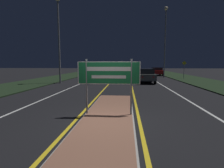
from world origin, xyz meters
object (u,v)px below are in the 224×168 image
object	(u,v)px
streetlight_left_near	(58,25)
warning_sign	(184,68)
car_approaching_1	(96,71)
car_receding_0	(146,75)
highway_sign	(109,75)
car_approaching_0	(101,75)
streetlight_right_near	(165,32)
car_receding_1	(157,71)

from	to	relation	value
streetlight_left_near	warning_sign	bearing A→B (deg)	24.05
car_approaching_1	warning_sign	size ratio (longest dim) A/B	1.93
streetlight_left_near	car_receding_0	size ratio (longest dim) A/B	2.17
highway_sign	car_approaching_0	distance (m)	13.94
highway_sign	streetlight_right_near	size ratio (longest dim) A/B	0.23
car_receding_1	car_approaching_0	distance (m)	14.52
highway_sign	streetlight_right_near	distance (m)	22.35
highway_sign	car_approaching_0	size ratio (longest dim) A/B	0.58
car_receding_0	car_receding_1	bearing A→B (deg)	75.64
car_approaching_0	streetlight_right_near	bearing A→B (deg)	38.96
streetlight_left_near	warning_sign	distance (m)	16.99
car_receding_0	car_approaching_0	size ratio (longest dim) A/B	0.99
warning_sign	car_receding_0	bearing A→B (deg)	-137.39
streetlight_left_near	streetlight_right_near	size ratio (longest dim) A/B	0.86
car_receding_0	car_receding_1	world-z (taller)	car_receding_0
car_approaching_1	car_receding_1	bearing A→B (deg)	-15.19
highway_sign	streetlight_left_near	bearing A→B (deg)	119.44
highway_sign	car_receding_1	size ratio (longest dim) A/B	0.58
warning_sign	streetlight_left_near	bearing A→B (deg)	-155.95
car_receding_1	warning_sign	bearing A→B (deg)	-71.83
streetlight_right_near	warning_sign	xyz separation A→B (m)	(2.12, -2.70, -5.29)
streetlight_right_near	car_receding_1	distance (m)	7.70
highway_sign	streetlight_left_near	world-z (taller)	streetlight_left_near
streetlight_right_near	car_receding_0	size ratio (longest dim) A/B	2.53
highway_sign	car_receding_0	distance (m)	13.17
streetlight_right_near	car_receding_1	bearing A→B (deg)	93.90
streetlight_right_near	car_approaching_0	bearing A→B (deg)	-141.04
car_receding_0	streetlight_right_near	bearing A→B (deg)	65.75
car_approaching_1	car_approaching_0	bearing A→B (deg)	-77.65
car_approaching_0	warning_sign	bearing A→B (deg)	21.93
streetlight_left_near	warning_sign	size ratio (longest dim) A/B	3.73
car_receding_1	car_approaching_0	bearing A→B (deg)	-125.42
highway_sign	streetlight_left_near	size ratio (longest dim) A/B	0.27
highway_sign	warning_sign	bearing A→B (deg)	64.79
car_receding_0	car_approaching_1	distance (m)	17.99
car_receding_1	streetlight_left_near	bearing A→B (deg)	-131.50
highway_sign	streetlight_right_near	bearing A→B (deg)	72.90
car_receding_1	car_receding_0	bearing A→B (deg)	-104.36
streetlight_right_near	car_receding_0	world-z (taller)	streetlight_right_near
streetlight_left_near	car_receding_0	world-z (taller)	streetlight_left_near
streetlight_left_near	car_receding_0	xyz separation A→B (m)	(9.25, 1.43, -5.25)
car_receding_1	warning_sign	xyz separation A→B (m)	(2.45, -7.46, 0.76)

